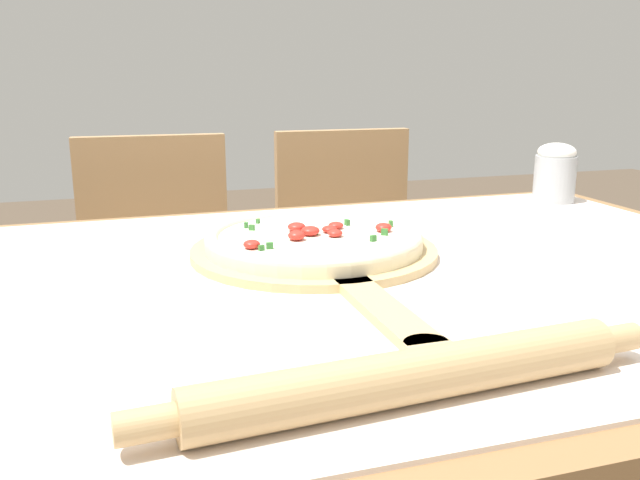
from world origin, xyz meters
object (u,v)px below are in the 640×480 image
(pizza, at_px, (314,239))
(rolling_pin, at_px, (412,376))
(chair_left, at_px, (159,286))
(flour_cup, at_px, (555,172))
(pizza_peel, at_px, (319,255))
(chair_right, at_px, (351,268))

(pizza, xyz_separation_m, rolling_pin, (-0.06, -0.46, -0.00))
(rolling_pin, bearing_deg, chair_left, 95.92)
(rolling_pin, bearing_deg, flour_cup, 47.30)
(flour_cup, bearing_deg, pizza_peel, -155.61)
(pizza_peel, distance_m, chair_left, 0.85)
(chair_left, relative_size, flour_cup, 7.25)
(pizza_peel, relative_size, chair_right, 0.67)
(pizza_peel, distance_m, pizza, 0.03)
(rolling_pin, distance_m, chair_right, 1.31)
(chair_left, distance_m, flour_cup, 0.99)
(pizza, relative_size, chair_left, 0.37)
(chair_left, height_order, flour_cup, flour_cup)
(flour_cup, bearing_deg, chair_right, 116.74)
(flour_cup, bearing_deg, chair_left, 146.76)
(pizza, bearing_deg, flour_cup, 22.41)
(chair_left, bearing_deg, pizza, -74.12)
(rolling_pin, xyz_separation_m, chair_right, (0.40, 1.22, -0.29))
(pizza_peel, xyz_separation_m, rolling_pin, (-0.06, -0.44, 0.02))
(chair_left, bearing_deg, chair_right, 2.35)
(rolling_pin, relative_size, chair_right, 0.55)
(chair_left, height_order, chair_right, same)
(pizza_peel, relative_size, pizza, 1.82)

